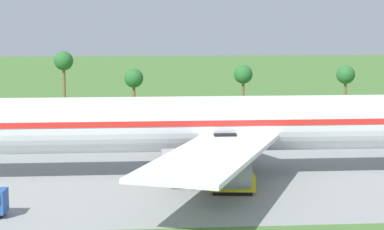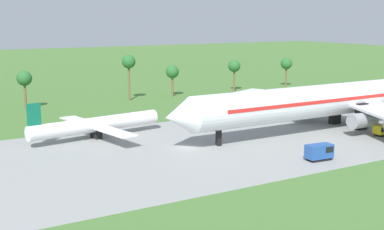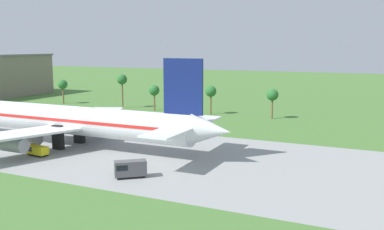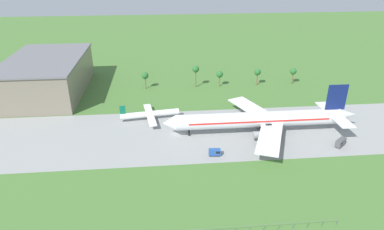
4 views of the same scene
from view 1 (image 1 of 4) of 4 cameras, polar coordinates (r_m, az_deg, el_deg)
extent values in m
cylinder|color=white|center=(78.09, 0.00, -0.73)|extent=(66.26, 6.20, 6.20)
cube|color=red|center=(78.02, 0.00, -0.39)|extent=(56.32, 6.33, 0.62)
cube|color=white|center=(65.59, 1.74, -3.27)|extent=(17.22, 27.13, 0.44)
cube|color=white|center=(91.14, -0.13, -0.24)|extent=(17.22, 27.13, 0.44)
cylinder|color=gray|center=(71.18, -0.27, -3.88)|extent=(5.58, 2.79, 2.79)
cylinder|color=gray|center=(65.39, 2.36, -4.91)|extent=(5.58, 2.79, 2.79)
cylinder|color=gray|center=(85.79, -1.06, -1.94)|extent=(5.58, 2.79, 2.79)
cylinder|color=gray|center=(92.09, 0.24, -1.29)|extent=(5.58, 2.79, 2.79)
cube|color=black|center=(75.63, 2.73, -3.49)|extent=(2.40, 1.20, 5.22)
cube|color=black|center=(82.29, 2.10, -2.59)|extent=(2.40, 1.20, 5.22)
cube|color=black|center=(70.40, 3.33, -6.33)|extent=(4.08, 2.24, 0.40)
cube|color=yellow|center=(70.17, 3.34, -5.55)|extent=(4.78, 2.51, 1.55)
cube|color=black|center=(70.09, 2.30, -5.37)|extent=(1.83, 2.21, 0.90)
cylinder|color=brown|center=(133.73, 4.21, 1.63)|extent=(0.56, 0.56, 6.87)
sphere|color=#28662D|center=(133.38, 4.22, 3.35)|extent=(3.60, 3.60, 3.60)
cylinder|color=brown|center=(138.31, 12.45, 1.63)|extent=(0.56, 0.56, 6.69)
sphere|color=#28662D|center=(137.98, 12.50, 3.25)|extent=(3.60, 3.60, 3.60)
cylinder|color=brown|center=(132.10, -4.78, 1.42)|extent=(0.56, 0.56, 6.26)
sphere|color=#28662D|center=(131.77, -4.80, 3.03)|extent=(3.60, 3.60, 3.60)
cylinder|color=brown|center=(132.58, -10.44, 2.06)|extent=(0.56, 0.56, 9.60)
sphere|color=#28662D|center=(132.19, -10.49, 4.40)|extent=(3.60, 3.60, 3.60)
camera|label=2|loc=(71.47, -92.49, 3.47)|focal=50.00mm
camera|label=3|loc=(73.47, 81.63, 4.82)|focal=40.00mm
camera|label=4|loc=(72.31, -151.56, 36.25)|focal=32.00mm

